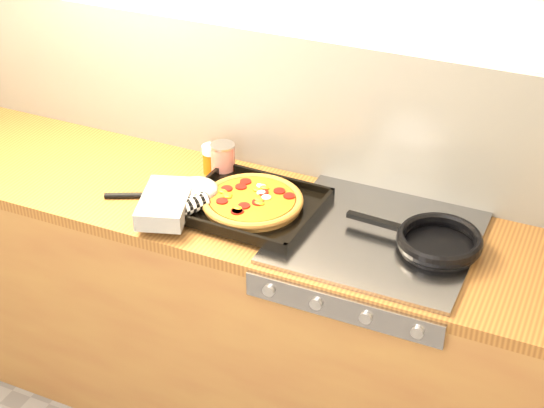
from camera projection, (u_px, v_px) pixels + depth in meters
The scene contains 9 objects.
room_shell at pixel (283, 105), 2.84m from camera, with size 3.20×3.20×3.20m.
counter_run at pixel (249, 314), 2.98m from camera, with size 3.20×0.62×0.90m.
stovetop at pixel (377, 238), 2.58m from camera, with size 0.60×0.56×0.02m, color gray.
pizza_on_tray at pixel (229, 201), 2.69m from camera, with size 0.57×0.48×0.07m.
frying_pan at pixel (437, 241), 2.51m from camera, with size 0.44×0.28×0.04m.
tomato_can at pixel (223, 160), 2.89m from camera, with size 0.09×0.09×0.12m.
juice_glass at pixel (211, 159), 2.91m from camera, with size 0.08×0.08×0.11m.
wooden_spoon at pixel (272, 185), 2.85m from camera, with size 0.30×0.06×0.02m.
black_spatula at pixel (149, 196), 2.79m from camera, with size 0.28×0.17×0.02m.
Camera 1 is at (1.04, -0.98, 2.36)m, focal length 55.00 mm.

